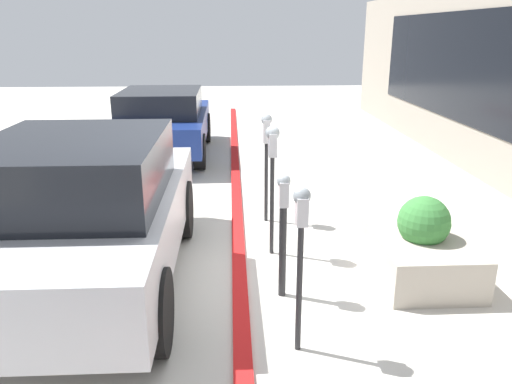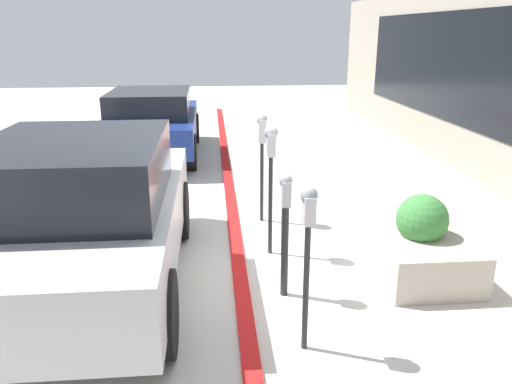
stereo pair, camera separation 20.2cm
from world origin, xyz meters
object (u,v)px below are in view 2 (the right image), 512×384
parking_meter_nearest (308,231)px  planter_box (419,247)px  parking_meter_middle (271,157)px  parking_meter_fourth (262,142)px  parked_car_middle (83,213)px  parked_car_rear (152,121)px  parking_meter_second (285,220)px

parking_meter_nearest → planter_box: size_ratio=1.07×
parking_meter_middle → planter_box: 1.95m
parking_meter_fourth → parking_meter_nearest: bearing=-178.8°
planter_box → parked_car_middle: parked_car_middle is taller
parking_meter_nearest → parking_meter_fourth: 3.06m
parked_car_middle → parked_car_rear: (5.92, -0.05, -0.09)m
parked_car_rear → planter_box: bearing=-149.5°
parking_meter_nearest → planter_box: 2.11m
parking_meter_fourth → parked_car_rear: bearing=25.5°
parking_meter_second → parking_meter_middle: (1.03, 0.03, 0.38)m
parking_meter_nearest → parked_car_rear: parking_meter_nearest is taller
parking_meter_fourth → parked_car_rear: (4.10, 1.96, -0.40)m
parking_meter_middle → parking_meter_fourth: (1.11, -0.01, -0.05)m
parking_meter_fourth → planter_box: size_ratio=1.13×
planter_box → parking_meter_second: bearing=102.0°
planter_box → parked_car_rear: size_ratio=0.33×
parking_meter_middle → parking_meter_fourth: parking_meter_middle is taller
parking_meter_middle → parked_car_middle: 2.16m
parking_meter_middle → parking_meter_nearest: bearing=-177.9°
planter_box → parked_car_middle: size_ratio=0.33×
parking_meter_middle → parked_car_middle: size_ratio=0.39×
parking_meter_fourth → parked_car_middle: bearing=132.0°
parking_meter_nearest → parking_meter_middle: (1.95, 0.07, 0.13)m
parking_meter_nearest → parking_meter_fourth: parking_meter_fourth is taller
parking_meter_nearest → parked_car_middle: size_ratio=0.36×
parking_meter_nearest → parking_meter_second: 0.96m
parking_meter_fourth → planter_box: bearing=-138.7°
parking_meter_middle → parking_meter_second: bearing=-178.5°
parked_car_middle → parked_car_rear: bearing=-0.7°
parking_meter_nearest → parking_meter_second: parking_meter_nearest is taller
parking_meter_middle → parked_car_rear: 5.58m
parking_meter_middle → parked_car_middle: bearing=109.4°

